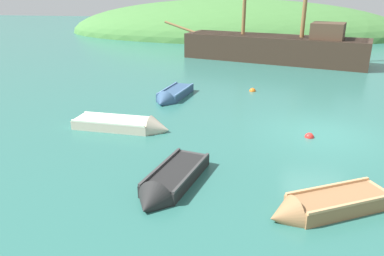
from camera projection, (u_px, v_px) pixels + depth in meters
ground_plane at (321, 134)px, 14.20m from camera, size 120.00×120.00×0.00m
shore_hill at (232, 33)px, 46.90m from camera, size 41.91×22.69×8.25m
sailing_ship at (275, 52)px, 28.24m from camera, size 16.20×6.94×11.69m
rowboat_outer_left at (172, 96)px, 18.74m from camera, size 1.58×3.48×0.98m
rowboat_center at (324, 207)px, 9.20m from camera, size 3.36×2.41×0.93m
rowboat_far at (128, 126)px, 14.64m from camera, size 3.96×1.33×1.05m
rowboat_portside at (169, 184)px, 10.31m from camera, size 1.77×3.43×1.02m
buoy_red at (309, 137)px, 13.90m from camera, size 0.35×0.35×0.35m
buoy_orange at (252, 91)px, 20.15m from camera, size 0.35×0.35×0.35m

